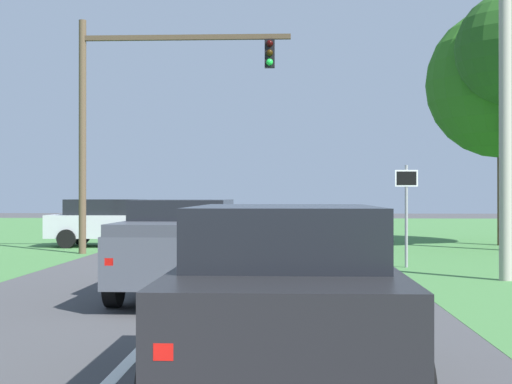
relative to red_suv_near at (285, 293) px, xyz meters
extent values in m
plane|color=#424244|center=(-1.82, 6.66, -0.97)|extent=(120.00, 120.00, 0.00)
cube|color=black|center=(0.00, -0.05, -0.16)|extent=(2.06, 4.42, 0.91)
cube|color=black|center=(0.00, 0.17, 0.58)|extent=(1.81, 2.74, 0.56)
cube|color=red|center=(-0.83, -2.23, -0.11)|extent=(0.14, 0.06, 0.12)
cube|color=red|center=(0.84, -2.23, -0.11)|extent=(0.14, 0.06, 0.12)
cylinder|color=black|center=(-1.03, 1.31, -0.61)|extent=(0.25, 0.72, 0.72)
cylinder|color=black|center=(1.02, 1.32, -0.61)|extent=(0.25, 0.72, 0.72)
cube|color=#4C515B|center=(-1.96, 6.89, -0.14)|extent=(2.04, 5.40, 0.86)
cube|color=black|center=(-1.97, 6.62, 0.58)|extent=(1.76, 2.07, 0.58)
cube|color=#41454E|center=(-1.98, 5.22, 0.39)|extent=(1.90, 2.07, 0.20)
cube|color=red|center=(-2.81, 4.24, -0.10)|extent=(0.14, 0.06, 0.12)
cube|color=red|center=(-1.19, 4.22, -0.10)|extent=(0.14, 0.06, 0.12)
cylinder|color=black|center=(-2.93, 8.57, -0.57)|extent=(0.25, 0.80, 0.80)
cylinder|color=black|center=(-0.95, 8.54, -0.57)|extent=(0.25, 0.80, 0.80)
cylinder|color=black|center=(-2.97, 5.23, -0.57)|extent=(0.25, 0.80, 0.80)
cylinder|color=black|center=(-1.00, 5.21, -0.57)|extent=(0.25, 0.80, 0.80)
cylinder|color=brown|center=(-6.69, 16.40, 2.85)|extent=(0.24, 0.24, 7.63)
cube|color=#4C3D2B|center=(-3.29, 16.40, 6.06)|extent=(6.80, 0.16, 0.16)
cube|color=black|center=(-0.57, 16.40, 5.51)|extent=(0.32, 0.28, 0.90)
sphere|color=black|center=(-0.57, 16.25, 5.81)|extent=(0.22, 0.22, 0.22)
sphere|color=black|center=(-0.57, 16.25, 5.51)|extent=(0.22, 0.22, 0.22)
sphere|color=#1ED83F|center=(-0.57, 16.25, 5.21)|extent=(0.22, 0.22, 0.22)
cylinder|color=gray|center=(3.16, 12.34, 0.39)|extent=(0.08, 0.08, 2.72)
cube|color=white|center=(3.16, 12.31, 1.40)|extent=(0.60, 0.03, 0.44)
cube|color=black|center=(3.16, 12.29, 1.40)|extent=(0.52, 0.01, 0.36)
cylinder|color=#4C351E|center=(8.16, 21.00, 1.05)|extent=(0.36, 0.36, 4.04)
sphere|color=#28641B|center=(8.16, 21.00, 5.22)|extent=(5.73, 5.73, 5.73)
cube|color=silver|center=(-6.52, 19.70, -0.21)|extent=(4.60, 1.95, 0.84)
cube|color=black|center=(-6.74, 19.70, 0.50)|extent=(2.76, 1.70, 0.57)
cube|color=red|center=(-4.25, 18.94, -0.17)|extent=(0.06, 0.14, 0.12)
cube|color=red|center=(-4.26, 20.50, -0.17)|extent=(0.06, 0.14, 0.12)
cylinder|color=black|center=(-7.93, 18.74, -0.63)|extent=(0.68, 0.23, 0.68)
cylinder|color=black|center=(-7.94, 20.64, -0.63)|extent=(0.68, 0.23, 0.68)
cylinder|color=black|center=(-5.09, 18.76, -0.63)|extent=(0.68, 0.23, 0.68)
cylinder|color=black|center=(-5.10, 20.67, -0.63)|extent=(0.68, 0.23, 0.68)
cylinder|color=#9E998E|center=(4.92, 9.46, 3.79)|extent=(0.28, 0.28, 9.53)
camera|label=1|loc=(0.03, -7.29, 0.98)|focal=51.57mm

